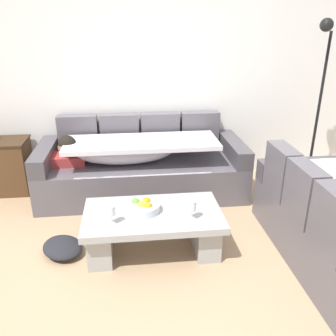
{
  "coord_description": "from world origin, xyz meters",
  "views": [
    {
      "loc": [
        -0.29,
        -2.27,
        1.92
      ],
      "look_at": [
        0.09,
        1.02,
        0.55
      ],
      "focal_mm": 38.2,
      "sensor_mm": 36.0,
      "label": 1
    }
  ],
  "objects": [
    {
      "name": "back_wall",
      "position": [
        0.0,
        2.15,
        1.35
      ],
      "size": [
        9.0,
        0.1,
        2.7
      ],
      "primitive_type": "cube",
      "color": "white",
      "rests_on": "ground_plane"
    },
    {
      "name": "fruit_bowl",
      "position": [
        -0.19,
        0.48,
        0.42
      ],
      "size": [
        0.28,
        0.28,
        0.1
      ],
      "color": "silver",
      "rests_on": "coffee_table"
    },
    {
      "name": "ground_plane",
      "position": [
        0.0,
        0.0,
        0.0
      ],
      "size": [
        14.0,
        14.0,
        0.0
      ],
      "primitive_type": "plane",
      "color": "tan"
    },
    {
      "name": "crumpled_garment",
      "position": [
        -0.91,
        0.47,
        0.06
      ],
      "size": [
        0.5,
        0.51,
        0.12
      ],
      "primitive_type": "ellipsoid",
      "rotation": [
        0.0,
        0.0,
        2.22
      ],
      "color": "#232328",
      "rests_on": "ground_plane"
    },
    {
      "name": "couch_along_wall",
      "position": [
        -0.18,
        1.62,
        0.33
      ],
      "size": [
        2.35,
        0.92,
        0.88
      ],
      "color": "#59545B",
      "rests_on": "ground_plane"
    },
    {
      "name": "floor_lamp",
      "position": [
        1.88,
        1.57,
        1.12
      ],
      "size": [
        0.33,
        0.31,
        1.95
      ],
      "color": "black",
      "rests_on": "ground_plane"
    },
    {
      "name": "wine_glass_near_right",
      "position": [
        0.21,
        0.3,
        0.5
      ],
      "size": [
        0.07,
        0.07,
        0.17
      ],
      "color": "silver",
      "rests_on": "coffee_table"
    },
    {
      "name": "wine_glass_near_left",
      "position": [
        -0.46,
        0.3,
        0.5
      ],
      "size": [
        0.07,
        0.07,
        0.17
      ],
      "color": "silver",
      "rests_on": "coffee_table"
    },
    {
      "name": "coffee_table",
      "position": [
        -0.11,
        0.45,
        0.24
      ],
      "size": [
        1.2,
        0.68,
        0.38
      ],
      "color": "#A0A19F",
      "rests_on": "ground_plane"
    }
  ]
}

